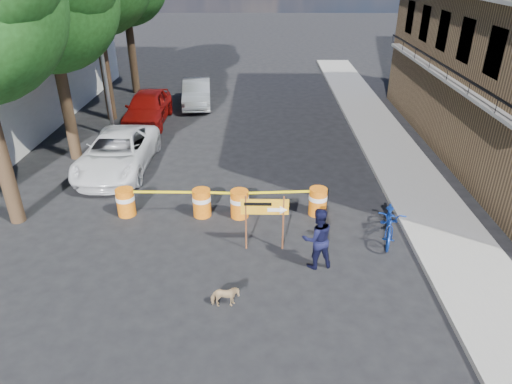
{
  "coord_description": "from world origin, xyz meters",
  "views": [
    {
      "loc": [
        0.75,
        -10.08,
        7.33
      ],
      "look_at": [
        0.6,
        1.53,
        1.3
      ],
      "focal_mm": 32.0,
      "sensor_mm": 36.0,
      "label": 1
    }
  ],
  "objects_px": {
    "barrel_mid_left": "(202,202)",
    "bicycle": "(392,206)",
    "suv_white": "(118,152)",
    "barrel_mid_right": "(240,203)",
    "dog": "(225,297)",
    "sedan_red": "(148,107)",
    "barrel_far_left": "(126,202)",
    "detour_sign": "(270,211)",
    "sedan_silver": "(197,93)",
    "barrel_far_right": "(318,201)",
    "pedestrian": "(317,238)"
  },
  "relations": [
    {
      "from": "bicycle",
      "to": "suv_white",
      "type": "xyz_separation_m",
      "value": [
        -9.16,
        4.64,
        -0.34
      ]
    },
    {
      "from": "barrel_mid_right",
      "to": "bicycle",
      "type": "xyz_separation_m",
      "value": [
        4.39,
        -1.16,
        0.58
      ]
    },
    {
      "from": "sedan_red",
      "to": "barrel_mid_left",
      "type": "bearing_deg",
      "value": -68.34
    },
    {
      "from": "barrel_mid_left",
      "to": "barrel_mid_right",
      "type": "bearing_deg",
      "value": -2.48
    },
    {
      "from": "detour_sign",
      "to": "sedan_silver",
      "type": "height_order",
      "value": "detour_sign"
    },
    {
      "from": "barrel_far_right",
      "to": "suv_white",
      "type": "height_order",
      "value": "suv_white"
    },
    {
      "from": "bicycle",
      "to": "dog",
      "type": "xyz_separation_m",
      "value": [
        -4.54,
        -3.02,
        -0.77
      ]
    },
    {
      "from": "barrel_mid_left",
      "to": "pedestrian",
      "type": "relative_size",
      "value": 0.53
    },
    {
      "from": "dog",
      "to": "suv_white",
      "type": "distance_m",
      "value": 8.96
    },
    {
      "from": "barrel_mid_left",
      "to": "suv_white",
      "type": "relative_size",
      "value": 0.18
    },
    {
      "from": "barrel_far_left",
      "to": "barrel_mid_left",
      "type": "xyz_separation_m",
      "value": [
        2.4,
        -0.01,
        0.0
      ]
    },
    {
      "from": "bicycle",
      "to": "suv_white",
      "type": "height_order",
      "value": "bicycle"
    },
    {
      "from": "barrel_mid_left",
      "to": "detour_sign",
      "type": "relative_size",
      "value": 0.54
    },
    {
      "from": "sedan_silver",
      "to": "barrel_mid_right",
      "type": "bearing_deg",
      "value": -82.62
    },
    {
      "from": "bicycle",
      "to": "dog",
      "type": "distance_m",
      "value": 5.5
    },
    {
      "from": "barrel_far_left",
      "to": "dog",
      "type": "bearing_deg",
      "value": -51.0
    },
    {
      "from": "barrel_mid_left",
      "to": "barrel_mid_right",
      "type": "relative_size",
      "value": 1.0
    },
    {
      "from": "barrel_far_right",
      "to": "dog",
      "type": "distance_m",
      "value": 5.09
    },
    {
      "from": "bicycle",
      "to": "sedan_silver",
      "type": "height_order",
      "value": "bicycle"
    },
    {
      "from": "dog",
      "to": "sedan_red",
      "type": "height_order",
      "value": "sedan_red"
    },
    {
      "from": "barrel_mid_left",
      "to": "suv_white",
      "type": "bearing_deg",
      "value": 136.3
    },
    {
      "from": "barrel_mid_right",
      "to": "sedan_red",
      "type": "relative_size",
      "value": 0.2
    },
    {
      "from": "pedestrian",
      "to": "dog",
      "type": "relative_size",
      "value": 2.53
    },
    {
      "from": "barrel_far_left",
      "to": "sedan_silver",
      "type": "relative_size",
      "value": 0.22
    },
    {
      "from": "bicycle",
      "to": "sedan_silver",
      "type": "bearing_deg",
      "value": 133.37
    },
    {
      "from": "barrel_mid_right",
      "to": "detour_sign",
      "type": "distance_m",
      "value": 2.14
    },
    {
      "from": "barrel_far_left",
      "to": "bicycle",
      "type": "xyz_separation_m",
      "value": [
        7.97,
        -1.22,
        0.58
      ]
    },
    {
      "from": "barrel_far_left",
      "to": "detour_sign",
      "type": "distance_m",
      "value": 4.92
    },
    {
      "from": "barrel_mid_right",
      "to": "barrel_mid_left",
      "type": "bearing_deg",
      "value": 177.52
    },
    {
      "from": "suv_white",
      "to": "barrel_mid_right",
      "type": "bearing_deg",
      "value": -36.01
    },
    {
      "from": "barrel_far_right",
      "to": "suv_white",
      "type": "xyz_separation_m",
      "value": [
        -7.24,
        3.3,
        0.24
      ]
    },
    {
      "from": "sedan_silver",
      "to": "pedestrian",
      "type": "bearing_deg",
      "value": -77.1
    },
    {
      "from": "barrel_far_right",
      "to": "sedan_silver",
      "type": "xyz_separation_m",
      "value": [
        -5.33,
        11.85,
        0.22
      ]
    },
    {
      "from": "bicycle",
      "to": "suv_white",
      "type": "relative_size",
      "value": 0.41
    },
    {
      "from": "pedestrian",
      "to": "barrel_far_right",
      "type": "bearing_deg",
      "value": -109.07
    },
    {
      "from": "suv_white",
      "to": "detour_sign",
      "type": "bearing_deg",
      "value": -42.63
    },
    {
      "from": "barrel_far_left",
      "to": "detour_sign",
      "type": "relative_size",
      "value": 0.54
    },
    {
      "from": "barrel_mid_left",
      "to": "dog",
      "type": "height_order",
      "value": "barrel_mid_left"
    },
    {
      "from": "barrel_mid_right",
      "to": "barrel_far_right",
      "type": "distance_m",
      "value": 2.47
    },
    {
      "from": "detour_sign",
      "to": "barrel_mid_left",
      "type": "bearing_deg",
      "value": 139.14
    },
    {
      "from": "barrel_far_left",
      "to": "sedan_red",
      "type": "distance_m",
      "value": 9.05
    },
    {
      "from": "pedestrian",
      "to": "dog",
      "type": "xyz_separation_m",
      "value": [
        -2.28,
        -1.63,
        -0.57
      ]
    },
    {
      "from": "barrel_mid_left",
      "to": "bicycle",
      "type": "height_order",
      "value": "bicycle"
    },
    {
      "from": "barrel_mid_right",
      "to": "detour_sign",
      "type": "height_order",
      "value": "detour_sign"
    },
    {
      "from": "suv_white",
      "to": "pedestrian",
      "type": "bearing_deg",
      "value": -41.05
    },
    {
      "from": "dog",
      "to": "barrel_far_right",
      "type": "bearing_deg",
      "value": -36.13
    },
    {
      "from": "pedestrian",
      "to": "sedan_red",
      "type": "xyz_separation_m",
      "value": [
        -7.0,
        11.56,
        -0.07
      ]
    },
    {
      "from": "barrel_far_right",
      "to": "pedestrian",
      "type": "xyz_separation_m",
      "value": [
        -0.33,
        -2.73,
        0.38
      ]
    },
    {
      "from": "barrel_mid_left",
      "to": "pedestrian",
      "type": "xyz_separation_m",
      "value": [
        3.32,
        -2.6,
        0.38
      ]
    },
    {
      "from": "sedan_silver",
      "to": "barrel_far_left",
      "type": "bearing_deg",
      "value": -99.44
    }
  ]
}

